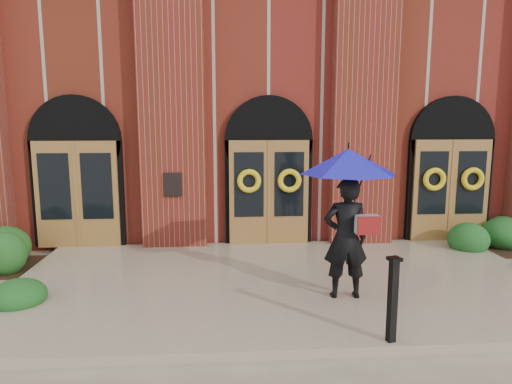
{
  "coord_description": "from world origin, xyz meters",
  "views": [
    {
      "loc": [
        -1.03,
        -8.04,
        3.16
      ],
      "look_at": [
        -0.42,
        1.0,
        1.69
      ],
      "focal_mm": 32.0,
      "sensor_mm": 36.0,
      "label": 1
    }
  ],
  "objects": [
    {
      "name": "ground",
      "position": [
        0.0,
        0.0,
        0.0
      ],
      "size": [
        90.0,
        90.0,
        0.0
      ],
      "primitive_type": "plane",
      "color": "tan",
      "rests_on": "ground"
    },
    {
      "name": "landing",
      "position": [
        0.0,
        0.15,
        0.07
      ],
      "size": [
        10.0,
        5.3,
        0.15
      ],
      "primitive_type": "cube",
      "color": "tan",
      "rests_on": "ground"
    },
    {
      "name": "church_building",
      "position": [
        0.0,
        8.78,
        3.5
      ],
      "size": [
        16.2,
        12.53,
        7.0
      ],
      "color": "maroon",
      "rests_on": "ground"
    },
    {
      "name": "man_with_umbrella",
      "position": [
        0.97,
        -0.74,
        1.92
      ],
      "size": [
        1.62,
        1.62,
        2.52
      ],
      "rotation": [
        0.0,
        0.0,
        3.12
      ],
      "color": "black",
      "rests_on": "landing"
    },
    {
      "name": "metal_post",
      "position": [
        1.2,
        -2.35,
        0.78
      ],
      "size": [
        0.2,
        0.2,
        1.19
      ],
      "rotation": [
        0.0,
        0.0,
        0.25
      ],
      "color": "black",
      "rests_on": "landing"
    },
    {
      "name": "hedge_wall_left",
      "position": [
        -5.31,
        1.65,
        0.42
      ],
      "size": [
        3.27,
        1.31,
        0.84
      ],
      "primitive_type": "ellipsoid",
      "color": "#1E4E1A",
      "rests_on": "ground"
    },
    {
      "name": "hedge_wall_right",
      "position": [
        5.2,
        2.2,
        0.36
      ],
      "size": [
        2.79,
        1.12,
        0.72
      ],
      "primitive_type": "ellipsoid",
      "color": "#1B4E1C",
      "rests_on": "ground"
    }
  ]
}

